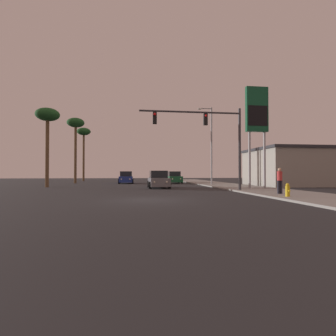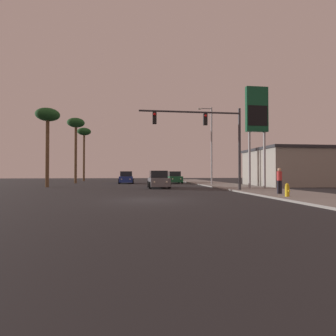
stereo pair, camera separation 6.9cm
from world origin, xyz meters
The scene contains 14 objects.
ground_plane centered at (0.00, 0.00, 0.00)m, with size 120.00×120.00×0.00m, color #28282B.
sidewalk_right centered at (9.50, 10.00, 0.06)m, with size 5.00×60.00×0.12m.
building_gas_station centered at (18.00, 13.91, 2.16)m, with size 10.30×8.30×4.30m.
car_blue centered at (-1.91, 22.97, 0.76)m, with size 2.04×4.31×1.68m.
car_grey centered at (1.58, 11.42, 0.76)m, with size 2.04×4.33×1.68m.
car_green centered at (4.94, 23.14, 0.76)m, with size 2.04×4.31×1.68m.
traffic_light_mast centered at (5.20, 5.72, 4.77)m, with size 8.10×0.36×6.50m.
street_lamp centered at (8.03, 15.34, 5.12)m, with size 1.74×0.24×9.00m.
gas_station_sign centered at (10.02, 7.75, 6.62)m, with size 2.00×0.42×9.00m.
fire_hydrant centered at (7.88, -0.29, 0.49)m, with size 0.24×0.34×0.76m.
pedestrian_on_sidewalk centered at (8.55, 1.65, 1.03)m, with size 0.34×0.32×1.67m.
palm_tree_mid centered at (-9.02, 24.00, 8.02)m, with size 2.40×2.40×9.23m.
palm_tree_near centered at (-9.67, 14.00, 7.06)m, with size 2.40×2.40×8.15m.
palm_tree_far centered at (-9.76, 34.00, 8.29)m, with size 2.40×2.40×9.54m.
Camera 2 is at (-0.73, -14.22, 1.47)m, focal length 28.00 mm.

